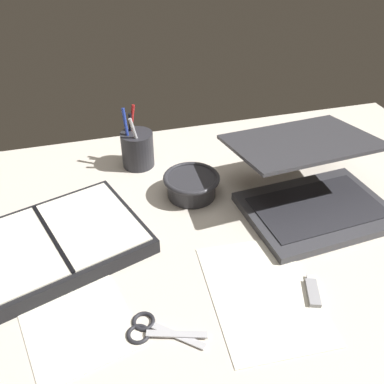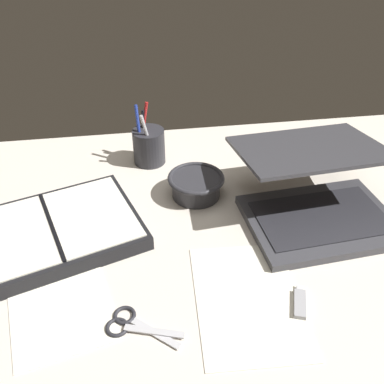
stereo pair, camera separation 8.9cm
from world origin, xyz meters
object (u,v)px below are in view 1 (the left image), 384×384
(laptop, at_px, (311,186))
(pen_cup, at_px, (137,149))
(scissors, at_px, (150,329))
(bowl, at_px, (192,185))
(planner, at_px, (54,243))

(laptop, xyz_separation_m, pen_cup, (-0.34, 0.27, -0.00))
(laptop, bearing_deg, pen_cup, 136.87)
(pen_cup, xyz_separation_m, scissors, (-0.07, -0.51, -0.04))
(pen_cup, bearing_deg, bowl, -59.56)
(laptop, relative_size, scissors, 2.70)
(pen_cup, bearing_deg, scissors, -97.83)
(laptop, xyz_separation_m, planner, (-0.56, 0.01, -0.04))
(scissors, bearing_deg, planner, 150.76)
(pen_cup, distance_m, scissors, 0.52)
(bowl, bearing_deg, laptop, -23.87)
(bowl, relative_size, scissors, 1.02)
(laptop, distance_m, pen_cup, 0.44)
(laptop, height_order, scissors, laptop)
(bowl, relative_size, pen_cup, 0.83)
(laptop, relative_size, planner, 0.86)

